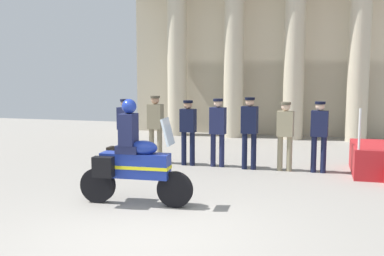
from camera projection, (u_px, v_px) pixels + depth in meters
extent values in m
plane|color=gray|center=(144.00, 237.00, 6.89)|extent=(28.00, 28.00, 0.00)
cube|color=#B6AB91|center=(266.00, 57.00, 17.39)|extent=(10.05, 0.30, 5.72)
cylinder|color=beige|center=(177.00, 64.00, 17.31)|extent=(0.70, 0.70, 5.19)
cylinder|color=beige|center=(234.00, 64.00, 16.78)|extent=(0.70, 0.70, 5.19)
cylinder|color=beige|center=(294.00, 64.00, 16.24)|extent=(0.70, 0.70, 5.19)
cylinder|color=beige|center=(359.00, 64.00, 15.70)|extent=(0.70, 0.70, 5.19)
cylinder|color=silver|center=(360.00, 129.00, 10.21)|extent=(0.05, 0.05, 0.90)
cylinder|color=#191E42|center=(122.00, 145.00, 12.43)|extent=(0.13, 0.13, 0.86)
cylinder|color=#191E42|center=(129.00, 146.00, 12.38)|extent=(0.13, 0.13, 0.86)
cube|color=#191E42|center=(125.00, 118.00, 12.32)|extent=(0.40, 0.26, 0.58)
sphere|color=#997056|center=(125.00, 103.00, 12.27)|extent=(0.21, 0.21, 0.21)
cylinder|color=black|center=(125.00, 100.00, 12.26)|extent=(0.24, 0.24, 0.06)
cylinder|color=#7A7056|center=(152.00, 146.00, 12.24)|extent=(0.13, 0.13, 0.90)
cylinder|color=#7A7056|center=(160.00, 146.00, 12.18)|extent=(0.13, 0.13, 0.90)
cube|color=#7A7056|center=(155.00, 117.00, 12.11)|extent=(0.40, 0.26, 0.63)
sphere|color=tan|center=(155.00, 100.00, 12.06)|extent=(0.21, 0.21, 0.21)
cylinder|color=#494334|center=(155.00, 97.00, 12.05)|extent=(0.24, 0.24, 0.06)
cylinder|color=black|center=(184.00, 148.00, 11.99)|extent=(0.13, 0.13, 0.85)
cylinder|color=black|center=(192.00, 149.00, 11.93)|extent=(0.13, 0.13, 0.85)
cube|color=black|center=(188.00, 120.00, 11.87)|extent=(0.40, 0.26, 0.58)
sphere|color=tan|center=(188.00, 105.00, 11.83)|extent=(0.21, 0.21, 0.21)
cylinder|color=black|center=(188.00, 102.00, 11.82)|extent=(0.24, 0.24, 0.06)
cylinder|color=#191E42|center=(213.00, 150.00, 11.82)|extent=(0.13, 0.13, 0.82)
cylinder|color=#191E42|center=(222.00, 151.00, 11.76)|extent=(0.13, 0.13, 0.82)
cube|color=#191E42|center=(218.00, 121.00, 11.70)|extent=(0.40, 0.26, 0.66)
sphere|color=beige|center=(218.00, 103.00, 11.65)|extent=(0.21, 0.21, 0.21)
cylinder|color=black|center=(218.00, 100.00, 11.64)|extent=(0.24, 0.24, 0.06)
cylinder|color=black|center=(245.00, 151.00, 11.51)|extent=(0.13, 0.13, 0.88)
cylinder|color=black|center=(254.00, 152.00, 11.45)|extent=(0.13, 0.13, 0.88)
cube|color=black|center=(250.00, 120.00, 11.38)|extent=(0.40, 0.26, 0.65)
sphere|color=tan|center=(250.00, 102.00, 11.33)|extent=(0.21, 0.21, 0.21)
cylinder|color=black|center=(250.00, 99.00, 11.32)|extent=(0.24, 0.24, 0.06)
cylinder|color=gray|center=(280.00, 153.00, 11.33)|extent=(0.13, 0.13, 0.83)
cylinder|color=gray|center=(289.00, 154.00, 11.27)|extent=(0.13, 0.13, 0.83)
cube|color=gray|center=(285.00, 124.00, 11.21)|extent=(0.40, 0.26, 0.60)
sphere|color=beige|center=(286.00, 107.00, 11.16)|extent=(0.21, 0.21, 0.21)
cylinder|color=brown|center=(286.00, 103.00, 11.15)|extent=(0.24, 0.24, 0.06)
cylinder|color=#141938|center=(314.00, 154.00, 11.14)|extent=(0.13, 0.13, 0.86)
cylinder|color=#141938|center=(323.00, 155.00, 11.08)|extent=(0.13, 0.13, 0.86)
cube|color=#141938|center=(320.00, 124.00, 11.02)|extent=(0.40, 0.26, 0.60)
sphere|color=beige|center=(320.00, 106.00, 10.97)|extent=(0.21, 0.21, 0.21)
cylinder|color=black|center=(320.00, 103.00, 10.96)|extent=(0.24, 0.24, 0.06)
cylinder|color=black|center=(175.00, 190.00, 8.31)|extent=(0.64, 0.12, 0.64)
cylinder|color=black|center=(98.00, 185.00, 8.63)|extent=(0.64, 0.16, 0.64)
cube|color=navy|center=(135.00, 165.00, 8.42)|extent=(1.25, 0.37, 0.44)
ellipsoid|color=navy|center=(143.00, 148.00, 8.35)|extent=(0.53, 0.34, 0.26)
cube|color=yellow|center=(135.00, 166.00, 8.43)|extent=(1.27, 0.38, 0.06)
cube|color=silver|center=(168.00, 132.00, 8.21)|extent=(0.17, 0.41, 0.47)
cube|color=black|center=(115.00, 161.00, 8.78)|extent=(0.37, 0.19, 0.36)
cube|color=black|center=(103.00, 167.00, 8.28)|extent=(0.37, 0.19, 0.36)
cube|color=#191E42|center=(129.00, 149.00, 8.41)|extent=(0.41, 0.35, 0.14)
cube|color=#191E42|center=(128.00, 129.00, 8.37)|extent=(0.27, 0.37, 0.56)
sphere|color=navy|center=(129.00, 106.00, 8.32)|extent=(0.26, 0.26, 0.26)
cube|color=black|center=(110.00, 153.00, 12.68)|extent=(0.10, 0.32, 0.36)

